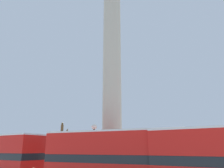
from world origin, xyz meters
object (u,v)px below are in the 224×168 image
bus_c (114,158)px  equestrian_statue (60,158)px  monument_column (112,88)px  street_lamp (94,146)px

bus_c → equestrian_statue: size_ratio=1.64×
monument_column → street_lamp: bearing=-89.7°
monument_column → street_lamp: 7.12m
monument_column → bus_c: (3.33, -6.07, -7.08)m
equestrian_statue → street_lamp: (8.82, -5.93, 1.38)m
equestrian_statue → street_lamp: equestrian_statue is taller
bus_c → street_lamp: size_ratio=2.01×
bus_c → equestrian_statue: 14.83m
bus_c → street_lamp: 4.29m
bus_c → street_lamp: (-3.32, 2.58, 0.87)m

